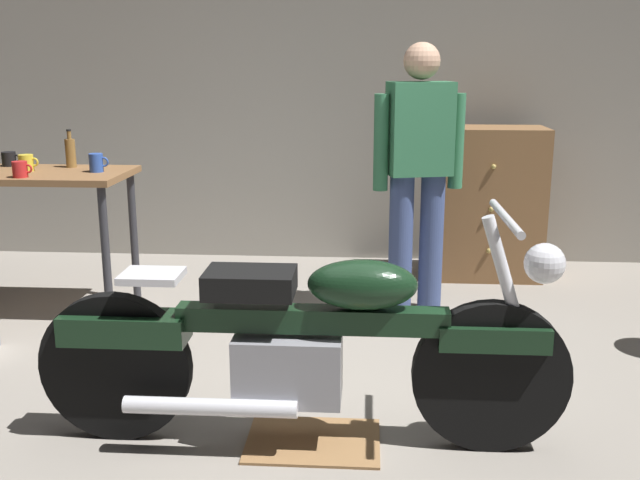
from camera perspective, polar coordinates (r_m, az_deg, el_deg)
The scene contains 12 objects.
ground_plane at distance 3.39m, azimuth -0.70°, elevation -13.63°, with size 12.00×12.00×0.00m, color gray.
back_wall at distance 5.80m, azimuth 1.53°, elevation 13.74°, with size 8.00×0.12×3.10m, color gray.
workbench at distance 4.88m, azimuth -22.14°, elevation 3.68°, with size 1.30×0.64×0.90m.
motorcycle at distance 3.00m, azimuth -1.24°, elevation -8.01°, with size 2.19×0.60×1.00m.
person_standing at distance 4.54m, azimuth 7.69°, elevation 5.65°, with size 0.56×0.31×1.67m.
wooden_dresser at distance 5.46m, azimuth 12.85°, elevation 2.83°, with size 0.80×0.47×1.10m.
drip_tray at distance 3.19m, azimuth -0.53°, elevation -15.42°, with size 0.56×0.40×0.01m, color olive.
mug_red_diner at distance 4.61m, azimuth -22.37°, elevation 5.12°, with size 0.12×0.09×0.09m.
mug_black_matte at distance 5.13m, azimuth -23.11°, elevation 5.84°, with size 0.12×0.09×0.09m.
mug_yellow_tall at distance 4.86m, azimuth -21.94°, elevation 5.62°, with size 0.12×0.09×0.10m.
mug_blue_enamel at distance 4.67m, azimuth -17.05°, elevation 5.79°, with size 0.12×0.08×0.11m.
bottle at distance 4.92m, azimuth -18.91°, elevation 6.51°, with size 0.06×0.06×0.24m.
Camera 1 is at (0.25, -3.00, 1.57)m, focal length 40.97 mm.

